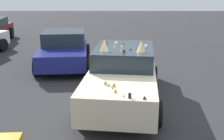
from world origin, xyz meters
name	(u,v)px	position (x,y,z in m)	size (l,w,h in m)	color
ground_plane	(122,100)	(0.00, 0.00, 0.00)	(60.00, 60.00, 0.00)	#2D2D30
art_car_decorated	(123,74)	(0.10, -0.01, 0.74)	(4.79, 2.42, 1.78)	beige
parked_sedan_row_back_center	(64,49)	(3.56, 2.25, 0.70)	(4.11, 2.31, 1.42)	navy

